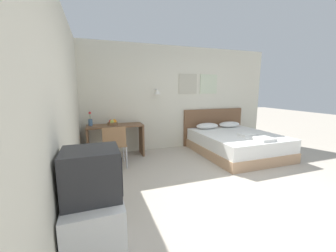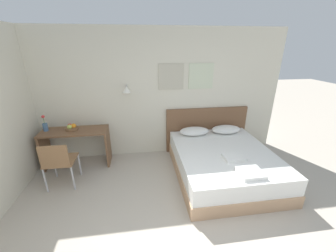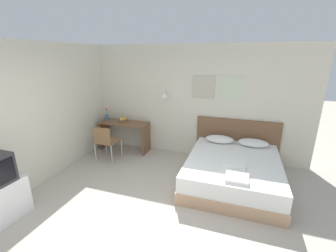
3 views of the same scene
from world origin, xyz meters
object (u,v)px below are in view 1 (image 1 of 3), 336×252
folded_towel_near_foot (247,135)px  tv_stand (95,227)px  flower_vase (90,121)px  television (92,174)px  folded_towel_mid_bed (264,139)px  desk_chair (114,143)px  headboard (213,126)px  desk (116,134)px  pillow_right (229,124)px  fruit_bowl (113,123)px  pillow_left (207,126)px  bed (236,144)px

folded_towel_near_foot → tv_stand: (-3.30, -1.86, -0.23)m
flower_vase → tv_stand: bearing=-89.2°
flower_vase → television: size_ratio=0.66×
folded_towel_mid_bed → desk_chair: bearing=164.5°
headboard → desk: 2.79m
pillow_right → folded_towel_mid_bed: bearing=-99.8°
folded_towel_near_foot → desk: (-2.82, 1.09, -0.01)m
folded_towel_mid_bed → television: 3.64m
desk → fruit_bowl: 0.28m
headboard → pillow_left: size_ratio=2.92×
desk → folded_towel_near_foot: bearing=-21.1°
desk_chair → flower_vase: flower_vase is taller
pillow_left → folded_towel_mid_bed: 1.61m
bed → television: size_ratio=4.22×
fruit_bowl → desk: bearing=-34.5°
folded_towel_near_foot → desk: size_ratio=0.28×
pillow_right → desk: bearing=-179.8°
folded_towel_mid_bed → desk_chair: 3.08m
bed → desk_chair: size_ratio=2.41×
pillow_right → folded_towel_near_foot: pillow_right is taller
headboard → folded_towel_mid_bed: bearing=-87.2°
headboard → fruit_bowl: headboard is taller
desk_chair → bed: bearing=-1.3°
desk → television: 3.00m
pillow_left → flower_vase: bearing=179.2°
folded_towel_near_foot → flower_vase: flower_vase is taller
bed → folded_towel_near_foot: folded_towel_near_foot is taller
desk → tv_stand: size_ratio=1.85×
headboard → television: 4.59m
pillow_left → television: size_ratio=1.31×
pillow_left → folded_towel_near_foot: (0.40, -1.10, -0.05)m
folded_towel_mid_bed → desk_chair: size_ratio=0.42×
desk → fruit_bowl: (-0.05, 0.04, 0.27)m
pillow_right → desk: (-3.13, -0.01, -0.05)m
desk_chair → desk: bearing=82.1°
pillow_left → pillow_right: size_ratio=1.00×
folded_towel_near_foot → flower_vase: (-3.34, 1.14, 0.32)m
flower_vase → pillow_left: bearing=-0.8°
flower_vase → folded_towel_mid_bed: bearing=-25.1°
pillow_left → television: 4.15m
fruit_bowl → television: bearing=-98.2°
television → tv_stand: bearing=180.0°
headboard → fruit_bowl: bearing=-175.2°
fruit_bowl → flower_vase: bearing=177.8°
bed → flower_vase: bearing=165.8°
flower_vase → headboard: bearing=3.8°
pillow_left → desk_chair: (-2.52, -0.73, -0.07)m
television → pillow_left: bearing=45.6°
pillow_left → pillow_right: (0.71, 0.00, 0.00)m
pillow_right → folded_towel_near_foot: (-0.32, -1.10, -0.05)m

